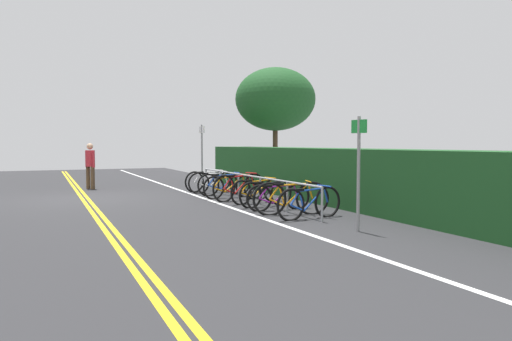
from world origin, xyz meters
TOP-DOWN VIEW (x-y plane):
  - ground_plane at (0.00, 0.00)m, footprint 32.54×12.35m
  - centre_line_yellow_inner at (0.00, -0.08)m, footprint 29.28×0.10m
  - centre_line_yellow_outer at (0.00, 0.08)m, footprint 29.28×0.10m
  - bike_lane_stripe_white at (0.00, 3.16)m, footprint 29.28×0.12m
  - bike_rack at (2.58, 4.06)m, footprint 7.56×0.05m
  - bicycle_0 at (-0.64, 3.96)m, footprint 0.53×1.74m
  - bicycle_1 at (-0.02, 3.92)m, footprint 0.46×1.68m
  - bicycle_2 at (0.75, 4.02)m, footprint 0.46×1.75m
  - bicycle_3 at (1.51, 3.91)m, footprint 0.48×1.77m
  - bicycle_4 at (2.20, 3.93)m, footprint 0.67×1.80m
  - bicycle_5 at (2.98, 4.14)m, footprint 0.57×1.73m
  - bicycle_6 at (3.72, 4.04)m, footprint 0.48×1.62m
  - bicycle_7 at (4.42, 4.04)m, footprint 0.46×1.67m
  - bicycle_8 at (5.19, 3.96)m, footprint 0.60×1.70m
  - bicycle_9 at (5.85, 4.05)m, footprint 0.46×1.67m
  - pedestrian at (-2.97, 0.42)m, footprint 0.44×0.32m
  - sign_post_near at (-2.12, 4.22)m, footprint 0.36×0.10m
  - sign_post_far at (7.48, 4.11)m, footprint 0.36×0.09m
  - hedge_backdrop at (4.08, 6.12)m, footprint 16.51×1.33m
  - tree_near_left at (-2.75, 7.52)m, footprint 3.22×3.22m

SIDE VIEW (x-z plane):
  - ground_plane at x=0.00m, z-range -0.05..0.00m
  - centre_line_yellow_inner at x=0.00m, z-range 0.00..0.00m
  - centre_line_yellow_outer at x=0.00m, z-range 0.00..0.00m
  - bike_lane_stripe_white at x=0.00m, z-range 0.00..0.00m
  - bicycle_7 at x=4.42m, z-range -0.02..0.66m
  - bicycle_5 at x=2.98m, z-range -0.02..0.68m
  - bicycle_6 at x=3.72m, z-range -0.02..0.68m
  - bicycle_3 at x=1.51m, z-range -0.02..0.69m
  - bicycle_9 at x=5.85m, z-range -0.02..0.70m
  - bicycle_2 at x=0.75m, z-range -0.02..0.70m
  - bicycle_1 at x=-0.02m, z-range -0.02..0.71m
  - bicycle_0 at x=-0.64m, z-range -0.02..0.71m
  - bicycle_8 at x=5.19m, z-range -0.02..0.77m
  - bicycle_4 at x=2.20m, z-range -0.02..0.77m
  - bike_rack at x=2.58m, z-range 0.19..0.93m
  - hedge_backdrop at x=4.08m, z-range 0.00..1.46m
  - pedestrian at x=-2.97m, z-range 0.11..1.71m
  - sign_post_far at x=7.48m, z-range 0.22..2.30m
  - sign_post_near at x=-2.12m, z-range 0.23..2.50m
  - tree_near_left at x=-2.75m, z-range 1.05..5.68m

